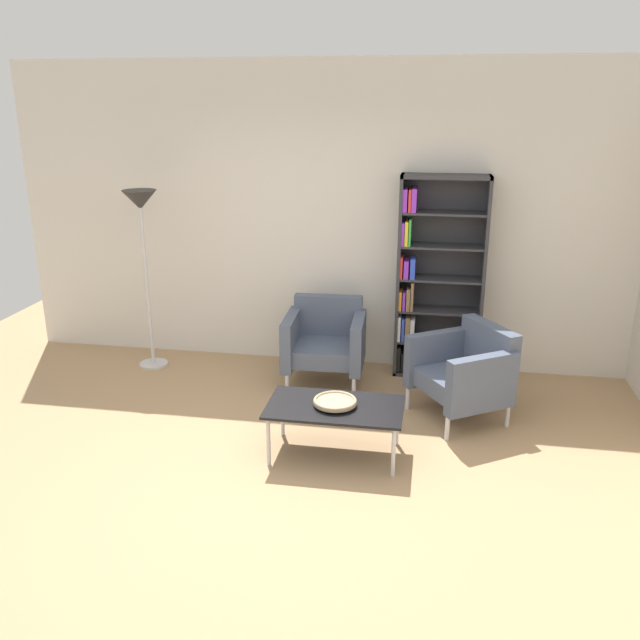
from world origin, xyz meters
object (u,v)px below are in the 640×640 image
object	(u,v)px
floor_lamp_torchiere	(142,222)
decorative_bowl	(335,401)
coffee_table_low	(335,410)
armchair_near_window	(465,370)
armchair_by_bookshelf	(325,340)
bookshelf_tall	(432,281)

from	to	relation	value
floor_lamp_torchiere	decorative_bowl	bearing A→B (deg)	-34.90
coffee_table_low	decorative_bowl	world-z (taller)	decorative_bowl
armchair_near_window	floor_lamp_torchiere	distance (m)	3.25
coffee_table_low	decorative_bowl	bearing A→B (deg)	63.43
floor_lamp_torchiere	armchair_by_bookshelf	bearing A→B (deg)	-3.48
coffee_table_low	armchair_by_bookshelf	bearing A→B (deg)	102.35
bookshelf_tall	armchair_near_window	bearing A→B (deg)	-71.52
floor_lamp_torchiere	coffee_table_low	bearing A→B (deg)	-34.90
armchair_by_bookshelf	armchair_near_window	size ratio (longest dim) A/B	0.83
decorative_bowl	armchair_near_window	bearing A→B (deg)	40.09
armchair_by_bookshelf	floor_lamp_torchiere	distance (m)	2.05
decorative_bowl	floor_lamp_torchiere	distance (m)	2.70
armchair_near_window	floor_lamp_torchiere	size ratio (longest dim) A/B	0.54
bookshelf_tall	armchair_near_window	size ratio (longest dim) A/B	2.02
armchair_near_window	bookshelf_tall	bearing A→B (deg)	165.11
decorative_bowl	coffee_table_low	bearing A→B (deg)	-116.57
bookshelf_tall	armchair_by_bookshelf	xyz separation A→B (m)	(-0.95, -0.40, -0.51)
coffee_table_low	armchair_by_bookshelf	xyz separation A→B (m)	(-0.29, 1.33, 0.05)
decorative_bowl	armchair_by_bookshelf	size ratio (longest dim) A/B	0.41
bookshelf_tall	decorative_bowl	xyz separation A→B (m)	(-0.66, -1.72, -0.49)
bookshelf_tall	armchair_near_window	distance (m)	1.09
coffee_table_low	armchair_by_bookshelf	distance (m)	1.36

